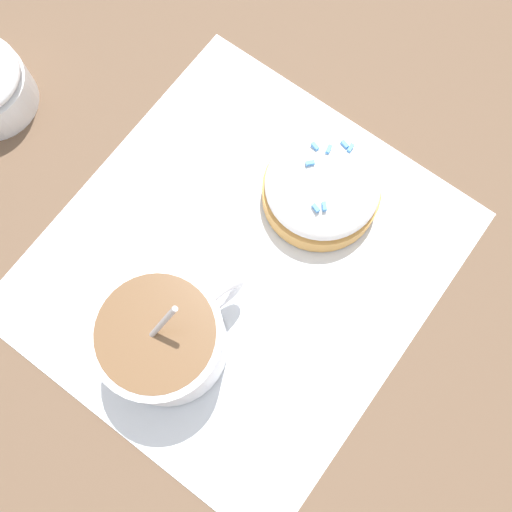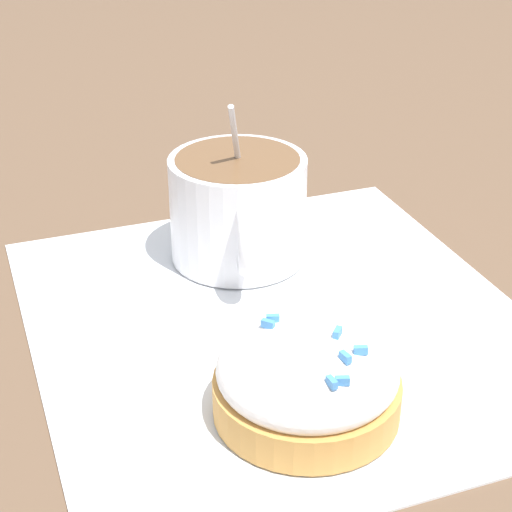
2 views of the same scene
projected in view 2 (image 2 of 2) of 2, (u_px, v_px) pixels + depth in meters
The scene contains 4 objects.
ground_plane at pixel (281, 324), 0.54m from camera, with size 3.00×3.00×0.00m, color brown.
paper_napkin at pixel (281, 322), 0.54m from camera, with size 0.37×0.35×0.00m.
coffee_cup at pixel (238, 204), 0.59m from camera, with size 0.12×0.09×0.12m.
frosted_pastry at pixel (307, 379), 0.45m from camera, with size 0.10×0.10×0.05m.
Camera 2 is at (0.44, -0.11, 0.29)m, focal length 60.00 mm.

